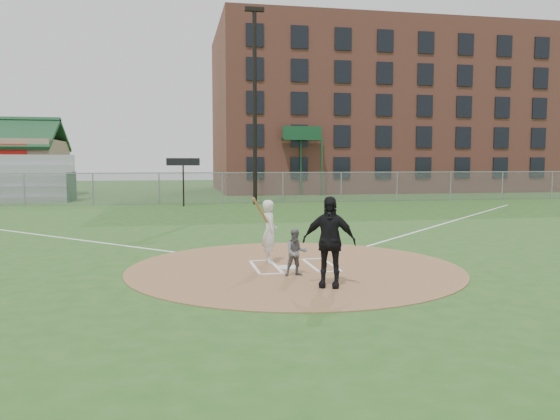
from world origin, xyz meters
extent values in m
plane|color=#27501B|center=(0.00, 0.00, 0.00)|extent=(140.00, 140.00, 0.00)
cylinder|color=#916944|center=(0.00, 0.00, 0.01)|extent=(8.40, 8.40, 0.02)
cube|color=silver|center=(-0.18, -0.10, 0.04)|extent=(0.51, 0.51, 0.03)
cube|color=white|center=(9.00, 9.00, 0.01)|extent=(17.04, 17.04, 0.01)
cube|color=white|center=(-9.00, 9.00, 0.01)|extent=(17.04, 17.04, 0.01)
imported|color=slate|center=(-0.20, -1.03, 0.57)|extent=(0.54, 0.42, 1.10)
imported|color=black|center=(0.25, -2.27, 0.99)|extent=(1.23, 0.87, 1.94)
cube|color=white|center=(-1.00, 0.15, 0.03)|extent=(0.08, 1.80, 0.01)
cube|color=white|center=(-0.45, 0.15, 0.03)|extent=(0.08, 1.80, 0.01)
cube|color=white|center=(-0.72, 1.05, 0.03)|extent=(0.62, 0.08, 0.01)
cube|color=white|center=(-0.72, -0.75, 0.03)|extent=(0.62, 0.08, 0.01)
cube|color=white|center=(1.00, 0.15, 0.03)|extent=(0.08, 1.80, 0.01)
cube|color=white|center=(0.45, 0.15, 0.03)|extent=(0.08, 1.80, 0.01)
cube|color=white|center=(0.72, 1.05, 0.03)|extent=(0.62, 0.08, 0.01)
cube|color=white|center=(0.72, -0.75, 0.03)|extent=(0.62, 0.08, 0.01)
imported|color=silver|center=(-0.53, 0.69, 0.85)|extent=(0.41, 0.61, 1.66)
cylinder|color=olive|center=(-0.83, 0.29, 1.45)|extent=(0.50, 0.45, 0.70)
cube|color=slate|center=(0.00, 22.00, 1.00)|extent=(56.00, 0.03, 2.00)
cube|color=gray|center=(0.00, 22.00, 2.00)|extent=(56.00, 0.06, 0.06)
cube|color=gray|center=(0.00, 22.00, 1.00)|extent=(56.08, 0.08, 2.00)
cube|color=#194728|center=(-10.00, 26.20, 1.00)|extent=(0.08, 3.20, 2.00)
cube|color=red|center=(-15.00, 28.95, 3.20)|extent=(3.00, 0.12, 1.60)
cube|color=#9E5344|center=(16.00, 38.00, 7.50)|extent=(30.00, 16.00, 15.00)
cube|color=black|center=(15.90, 29.94, 7.40)|extent=(26.60, 0.10, 12.20)
cube|color=#194728|center=(7.00, 29.34, 4.50)|extent=(3.20, 1.00, 0.15)
cube|color=#194728|center=(7.00, 29.84, 2.25)|extent=(0.12, 0.12, 4.50)
cube|color=#194728|center=(8.50, 28.89, 2.25)|extent=(0.12, 0.12, 4.50)
cube|color=#194728|center=(7.00, 29.34, 5.05)|extent=(3.20, 0.08, 1.00)
cylinder|color=black|center=(2.00, 21.00, 6.00)|extent=(0.26, 0.26, 12.00)
cube|color=black|center=(2.00, 21.00, 12.10)|extent=(1.20, 0.30, 0.25)
cylinder|color=black|center=(-2.50, 20.20, 1.30)|extent=(0.10, 0.10, 2.60)
cube|color=black|center=(-2.50, 20.20, 2.70)|extent=(2.00, 0.10, 0.45)
camera|label=1|loc=(-2.91, -13.33, 2.67)|focal=35.00mm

